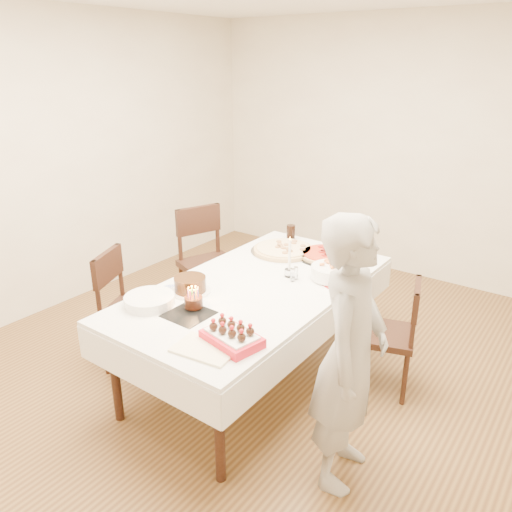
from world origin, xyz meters
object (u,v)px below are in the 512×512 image
Objects in this scene: chair_left_savory at (211,266)px; chair_left_dessert at (136,310)px; pizza_white at (284,250)px; layer_cake at (190,285)px; cola_glass at (291,233)px; taper_candle at (290,257)px; chair_right_savory at (385,335)px; pasta_bowl at (331,272)px; dining_table at (256,331)px; pizza_pepperoni at (326,255)px; strawberry_box at (232,337)px; birthday_cake at (193,297)px; person at (350,355)px.

chair_left_dessert is at bearing 113.73° from chair_left_savory.
pizza_white is 1.02m from layer_cake.
cola_glass is (-0.11, 0.28, 0.05)m from pizza_white.
chair_right_savory is at bearing 13.30° from taper_candle.
cola_glass is at bearing -122.02° from chair_left_savory.
taper_candle reaches higher than chair_right_savory.
chair_right_savory is 3.07× the size of layer_cake.
layer_cake is (-0.67, -0.76, 0.00)m from pasta_bowl.
chair_left_dessert reaches higher than dining_table.
pizza_pepperoni is at bearing -153.08° from chair_left_dessert.
layer_cake reaches higher than dining_table.
chair_left_savory is 1.87× the size of pizza_white.
layer_cake reaches higher than chair_right_savory.
strawberry_box is (-0.03, -1.11, -0.01)m from pasta_bowl.
chair_right_savory reaches higher than pizza_pepperoni.
pizza_pepperoni is 0.43m from pasta_bowl.
chair_right_savory is 1.69m from chair_left_savory.
chair_left_dessert is 0.81m from birthday_cake.
pasta_bowl is at bearing 48.49° from layer_cake.
cola_glass is (-0.42, 0.68, -0.09)m from taper_candle.
chair_right_savory is at bearing -26.06° from pizza_pepperoni.
taper_candle is (0.11, 0.27, 0.53)m from dining_table.
taper_candle is at bearing 74.38° from birthday_cake.
birthday_cake is (0.72, -0.11, 0.36)m from chair_left_dessert.
birthday_cake is (-1.07, -0.05, 0.05)m from person.
chair_left_savory is 3.69× the size of layer_cake.
chair_right_savory is 0.54× the size of person.
birthday_cake is at bearing -85.80° from pizza_white.
chair_left_dessert reaches higher than pizza_pepperoni.
chair_left_savory reaches higher than chair_right_savory.
taper_candle reaches higher than chair_left_dessert.
chair_left_dessert is 1.28m from pizza_white.
layer_cake is (-0.44, -1.12, 0.03)m from pizza_pepperoni.
taper_candle is (-0.03, -0.50, 0.13)m from pizza_pepperoni.
dining_table is 1.09m from cola_glass.
cola_glass reaches higher than chair_right_savory.
chair_left_savory reaches higher than chair_left_dessert.
chair_left_savory is at bearing -167.67° from pizza_white.
strawberry_box is (0.55, -1.37, 0.02)m from pizza_white.
person reaches higher than pizza_white.
pizza_white is at bearing -163.13° from pizza_pepperoni.
layer_cake is (-0.10, -1.02, 0.03)m from pizza_white.
chair_left_dessert is 2.80× the size of strawberry_box.
strawberry_box is at bearing 155.93° from chair_left_savory.
person is 1.06m from pasta_bowl.
dining_table is 0.93m from chair_left_dessert.
person reaches higher than chair_right_savory.
pizza_pepperoni is at bearing 68.66° from layer_cake.
chair_left_savory reaches higher than pasta_bowl.
chair_left_savory is (-0.88, 0.51, 0.14)m from dining_table.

